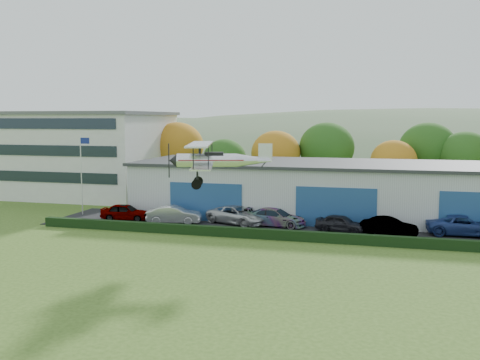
% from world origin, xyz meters
% --- Properties ---
extents(ground, '(300.00, 300.00, 0.00)m').
position_xyz_m(ground, '(0.00, 0.00, 0.00)').
color(ground, '#3B571B').
rests_on(ground, ground).
extents(apron, '(48.00, 9.00, 0.05)m').
position_xyz_m(apron, '(3.00, 21.00, 0.03)').
color(apron, black).
rests_on(apron, ground).
extents(hedge, '(46.00, 0.60, 0.80)m').
position_xyz_m(hedge, '(3.00, 16.20, 0.40)').
color(hedge, black).
rests_on(hedge, ground).
extents(hangar, '(40.60, 12.60, 5.30)m').
position_xyz_m(hangar, '(5.00, 27.98, 2.66)').
color(hangar, '#B2B7BC').
rests_on(hangar, ground).
extents(office_block, '(20.60, 15.60, 10.40)m').
position_xyz_m(office_block, '(-28.00, 35.00, 5.21)').
color(office_block, silver).
rests_on(office_block, ground).
extents(flagpole, '(1.05, 0.10, 8.00)m').
position_xyz_m(flagpole, '(-19.88, 22.00, 4.78)').
color(flagpole, silver).
rests_on(flagpole, ground).
extents(tree_belt, '(75.70, 13.22, 10.12)m').
position_xyz_m(tree_belt, '(0.85, 40.62, 5.61)').
color(tree_belt, '#3D2614').
rests_on(tree_belt, ground).
extents(distant_hills, '(430.00, 196.00, 56.00)m').
position_xyz_m(distant_hills, '(-4.38, 140.00, -13.05)').
color(distant_hills, '#4C6642').
rests_on(distant_hills, ground).
extents(car_0, '(4.73, 2.39, 1.55)m').
position_xyz_m(car_0, '(-14.42, 20.31, 0.82)').
color(car_0, gray).
rests_on(car_0, apron).
extents(car_1, '(5.17, 2.67, 1.62)m').
position_xyz_m(car_1, '(-9.36, 20.01, 0.86)').
color(car_1, silver).
rests_on(car_1, apron).
extents(car_2, '(6.43, 4.66, 1.63)m').
position_xyz_m(car_2, '(-3.74, 21.40, 0.86)').
color(car_2, silver).
rests_on(car_2, apron).
extents(car_3, '(5.62, 2.85, 1.56)m').
position_xyz_m(car_3, '(-0.18, 21.28, 0.83)').
color(car_3, gray).
rests_on(car_3, apron).
extents(car_4, '(4.53, 2.63, 1.45)m').
position_xyz_m(car_4, '(5.62, 20.32, 0.77)').
color(car_4, black).
rests_on(car_4, apron).
extents(car_5, '(4.73, 2.28, 1.50)m').
position_xyz_m(car_5, '(9.52, 19.86, 0.80)').
color(car_5, gray).
rests_on(car_5, apron).
extents(car_6, '(6.04, 2.96, 1.65)m').
position_xyz_m(car_6, '(15.45, 21.61, 0.88)').
color(car_6, navy).
rests_on(car_6, apron).
extents(biplane, '(7.19, 8.14, 3.04)m').
position_xyz_m(biplane, '(-2.14, 10.00, 6.81)').
color(biplane, silver).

